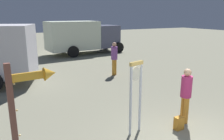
{
  "coord_description": "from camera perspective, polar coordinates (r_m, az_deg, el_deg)",
  "views": [
    {
      "loc": [
        -4.27,
        -3.12,
        3.24
      ],
      "look_at": [
        -0.41,
        4.1,
        1.2
      ],
      "focal_mm": 35.6,
      "sensor_mm": 36.0,
      "label": 1
    }
  ],
  "objects": [
    {
      "name": "standing_clock",
      "position": [
        6.07,
        6.07,
        -5.12
      ],
      "size": [
        0.48,
        0.2,
        2.05
      ],
      "color": "white",
      "rests_on": "ground_plane"
    },
    {
      "name": "arrow_sign",
      "position": [
        4.34,
        -20.86,
        -8.6
      ],
      "size": [
        0.88,
        0.27,
        2.46
      ],
      "color": "brown",
      "rests_on": "ground_plane"
    },
    {
      "name": "person_near_clock",
      "position": [
        7.09,
        18.45,
        -5.59
      ],
      "size": [
        0.33,
        0.33,
        1.7
      ],
      "color": "orange",
      "rests_on": "ground_plane"
    },
    {
      "name": "backpack",
      "position": [
        6.89,
        16.75,
        -12.95
      ],
      "size": [
        0.27,
        0.22,
        0.39
      ],
      "color": "orange",
      "rests_on": "ground_plane"
    },
    {
      "name": "person_distant",
      "position": [
        12.09,
        0.59,
        3.37
      ],
      "size": [
        0.35,
        0.35,
        1.81
      ],
      "color": "orange",
      "rests_on": "ground_plane"
    },
    {
      "name": "box_truck_far",
      "position": [
        19.05,
        -7.69,
        8.66
      ],
      "size": [
        6.42,
        2.96,
        2.74
      ],
      "color": "silver",
      "rests_on": "ground_plane"
    }
  ]
}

